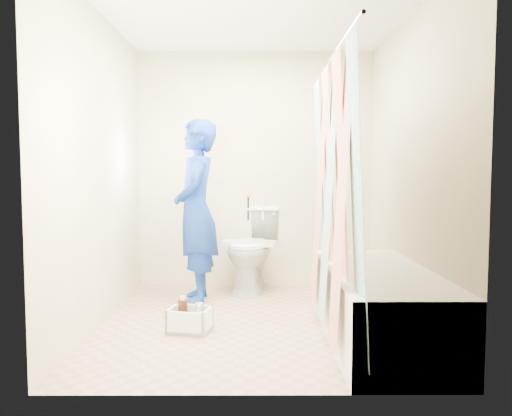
{
  "coord_description": "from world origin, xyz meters",
  "views": [
    {
      "loc": [
        -0.01,
        -3.85,
        1.17
      ],
      "look_at": [
        0.0,
        0.41,
        0.87
      ],
      "focal_mm": 35.0,
      "sensor_mm": 36.0,
      "label": 1
    }
  ],
  "objects_px": {
    "bathtub": "(378,302)",
    "plumber": "(196,211)",
    "toilet": "(252,248)",
    "cleaning_caddy": "(191,321)"
  },
  "relations": [
    {
      "from": "bathtub",
      "to": "toilet",
      "type": "height_order",
      "value": "toilet"
    },
    {
      "from": "bathtub",
      "to": "plumber",
      "type": "bearing_deg",
      "value": 142.72
    },
    {
      "from": "toilet",
      "to": "cleaning_caddy",
      "type": "relative_size",
      "value": 2.49
    },
    {
      "from": "bathtub",
      "to": "plumber",
      "type": "height_order",
      "value": "plumber"
    },
    {
      "from": "plumber",
      "to": "cleaning_caddy",
      "type": "height_order",
      "value": "plumber"
    },
    {
      "from": "plumber",
      "to": "bathtub",
      "type": "bearing_deg",
      "value": 47.5
    },
    {
      "from": "bathtub",
      "to": "toilet",
      "type": "bearing_deg",
      "value": 120.48
    },
    {
      "from": "toilet",
      "to": "cleaning_caddy",
      "type": "height_order",
      "value": "toilet"
    },
    {
      "from": "plumber",
      "to": "toilet",
      "type": "bearing_deg",
      "value": 126.69
    },
    {
      "from": "plumber",
      "to": "cleaning_caddy",
      "type": "bearing_deg",
      "value": -1.48
    }
  ]
}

